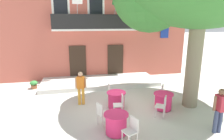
{
  "coord_description": "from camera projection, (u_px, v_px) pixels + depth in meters",
  "views": [
    {
      "loc": [
        -1.92,
        -7.9,
        3.81
      ],
      "look_at": [
        0.12,
        1.96,
        1.3
      ],
      "focal_mm": 30.75,
      "sensor_mm": 36.0,
      "label": 1
    }
  ],
  "objects": [
    {
      "name": "cafe_chair_middle_0",
      "position": [
        111.0,
        91.0,
        9.36
      ],
      "size": [
        0.4,
        0.4,
        0.91
      ],
      "color": "silver",
      "rests_on": "ground"
    },
    {
      "name": "cafe_chair_front_0",
      "position": [
        162.0,
        105.0,
        7.82
      ],
      "size": [
        0.56,
        0.56,
        0.91
      ],
      "color": "silver",
      "rests_on": "ground"
    },
    {
      "name": "cafe_chair_front_1",
      "position": [
        164.0,
        93.0,
        9.21
      ],
      "size": [
        0.56,
        0.56,
        0.91
      ],
      "color": "silver",
      "rests_on": "ground"
    },
    {
      "name": "cafe_table_near_tree",
      "position": [
        116.0,
        124.0,
        6.66
      ],
      "size": [
        0.86,
        0.86,
        0.76
      ],
      "color": "#E52D66",
      "rests_on": "ground"
    },
    {
      "name": "cafe_table_middle",
      "position": [
        116.0,
        100.0,
        8.7
      ],
      "size": [
        0.86,
        0.86,
        0.76
      ],
      "color": "#E52D66",
      "rests_on": "ground"
    },
    {
      "name": "building_facade",
      "position": [
        93.0,
        23.0,
        14.48
      ],
      "size": [
        13.0,
        5.09,
        7.5
      ],
      "color": "#BC5B4C",
      "rests_on": "ground"
    },
    {
      "name": "cafe_chair_middle_1",
      "position": [
        120.0,
        104.0,
        7.95
      ],
      "size": [
        0.45,
        0.45,
        0.91
      ],
      "color": "silver",
      "rests_on": "ground"
    },
    {
      "name": "cafe_chair_near_tree_1",
      "position": [
        102.0,
        113.0,
        7.16
      ],
      "size": [
        0.53,
        0.53,
        0.91
      ],
      "color": "silver",
      "rests_on": "ground"
    },
    {
      "name": "pedestrian_near_entrance",
      "position": [
        81.0,
        86.0,
        8.95
      ],
      "size": [
        0.53,
        0.31,
        1.6
      ],
      "color": "gold",
      "rests_on": "ground"
    },
    {
      "name": "cafe_chair_near_tree_0",
      "position": [
        132.0,
        129.0,
        6.06
      ],
      "size": [
        0.52,
        0.52,
        0.91
      ],
      "color": "silver",
      "rests_on": "ground"
    },
    {
      "name": "ground_planter_left",
      "position": [
        34.0,
        84.0,
        11.29
      ],
      "size": [
        0.44,
        0.44,
        0.48
      ],
      "color": "#995638",
      "rests_on": "ground"
    },
    {
      "name": "ground_plane",
      "position": [
        118.0,
        108.0,
        8.8
      ],
      "size": [
        120.0,
        120.0,
        0.0
      ],
      "primitive_type": "plane",
      "color": "beige"
    },
    {
      "name": "cafe_table_front",
      "position": [
        163.0,
        101.0,
        8.54
      ],
      "size": [
        0.86,
        0.86,
        0.76
      ],
      "color": "#E52D66",
      "rests_on": "ground"
    },
    {
      "name": "entrance_step_platform",
      "position": [
        100.0,
        82.0,
        12.22
      ],
      "size": [
        7.2,
        2.62,
        0.25
      ],
      "primitive_type": "cube",
      "color": "silver",
      "rests_on": "ground"
    },
    {
      "name": "pedestrian_mid_plaza",
      "position": [
        220.0,
        108.0,
        6.61
      ],
      "size": [
        0.53,
        0.34,
        1.64
      ],
      "color": "#384260",
      "rests_on": "ground"
    }
  ]
}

